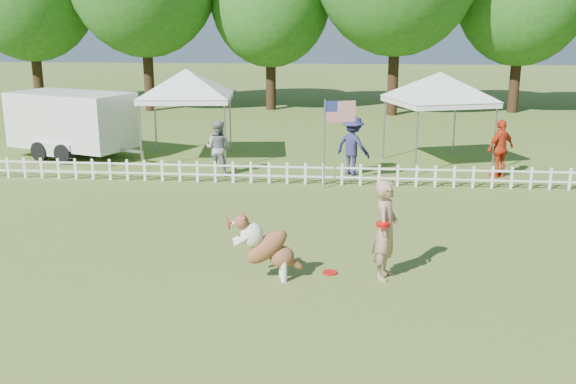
% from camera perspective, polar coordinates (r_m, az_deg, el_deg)
% --- Properties ---
extents(ground, '(120.00, 120.00, 0.00)m').
position_cam_1_polar(ground, '(10.94, 0.46, -8.31)').
color(ground, '#37591C').
rests_on(ground, ground).
extents(picket_fence, '(22.00, 0.08, 0.60)m').
position_cam_1_polar(picket_fence, '(17.50, 2.36, 1.62)').
color(picket_fence, white).
rests_on(picket_fence, ground).
extents(handler, '(0.57, 0.72, 1.73)m').
position_cam_1_polar(handler, '(11.09, 8.70, -3.36)').
color(handler, tan).
rests_on(handler, ground).
extents(dog, '(1.23, 0.66, 1.21)m').
position_cam_1_polar(dog, '(10.94, -1.77, -4.89)').
color(dog, brown).
rests_on(dog, ground).
extents(frisbee_on_turf, '(0.29, 0.29, 0.02)m').
position_cam_1_polar(frisbee_on_turf, '(11.46, 3.75, -7.15)').
color(frisbee_on_turf, '#C00B0B').
rests_on(frisbee_on_turf, ground).
extents(canopy_tent_left, '(3.04, 3.04, 2.84)m').
position_cam_1_polar(canopy_tent_left, '(20.76, -8.91, 6.69)').
color(canopy_tent_left, white).
rests_on(canopy_tent_left, ground).
extents(canopy_tent_right, '(3.43, 3.43, 2.80)m').
position_cam_1_polar(canopy_tent_right, '(20.33, 13.16, 6.25)').
color(canopy_tent_right, white).
rests_on(canopy_tent_right, ground).
extents(cargo_trailer, '(5.35, 3.71, 2.16)m').
position_cam_1_polar(cargo_trailer, '(22.21, -18.63, 5.73)').
color(cargo_trailer, white).
rests_on(cargo_trailer, ground).
extents(flag_pole, '(0.89, 0.42, 2.37)m').
position_cam_1_polar(flag_pole, '(16.94, 3.25, 4.23)').
color(flag_pole, gray).
rests_on(flag_pole, ground).
extents(spectator_a, '(0.87, 0.73, 1.59)m').
position_cam_1_polar(spectator_a, '(18.62, -6.24, 3.91)').
color(spectator_a, gray).
rests_on(spectator_a, ground).
extents(spectator_b, '(1.27, 1.16, 1.71)m').
position_cam_1_polar(spectator_b, '(18.62, 5.78, 4.11)').
color(spectator_b, navy).
rests_on(spectator_b, ground).
extents(spectator_c, '(1.03, 0.90, 1.66)m').
position_cam_1_polar(spectator_c, '(19.22, 18.36, 3.69)').
color(spectator_c, red).
rests_on(spectator_c, ground).
extents(tree_center_left, '(6.00, 6.00, 9.80)m').
position_cam_1_polar(tree_center_left, '(32.75, -1.57, 15.89)').
color(tree_center_left, '#245518').
rests_on(tree_center_left, ground).
extents(tree_right, '(6.20, 6.20, 10.40)m').
position_cam_1_polar(tree_right, '(33.55, 20.06, 15.52)').
color(tree_right, '#245518').
rests_on(tree_right, ground).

